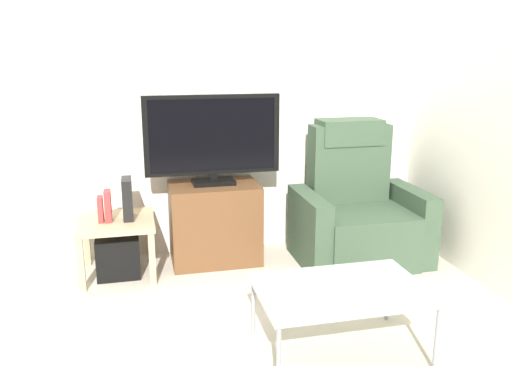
% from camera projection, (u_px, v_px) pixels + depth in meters
% --- Properties ---
extents(ground_plane, '(6.40, 6.40, 0.00)m').
position_uv_depth(ground_plane, '(224.00, 311.00, 3.32)').
color(ground_plane, beige).
extents(wall_back, '(6.40, 0.06, 2.60)m').
position_uv_depth(wall_back, '(197.00, 91.00, 4.07)').
color(wall_back, silver).
rests_on(wall_back, ground).
extents(wall_side, '(0.06, 4.48, 2.60)m').
position_uv_depth(wall_side, '(504.00, 99.00, 3.41)').
color(wall_side, silver).
rests_on(wall_side, ground).
extents(tv_stand, '(0.68, 0.45, 0.62)m').
position_uv_depth(tv_stand, '(215.00, 223.00, 4.05)').
color(tv_stand, brown).
rests_on(tv_stand, ground).
extents(television, '(1.02, 0.20, 0.68)m').
position_uv_depth(television, '(213.00, 137.00, 3.91)').
color(television, black).
rests_on(television, tv_stand).
extents(recliner_armchair, '(0.98, 0.78, 1.08)m').
position_uv_depth(recliner_armchair, '(357.00, 212.00, 4.11)').
color(recliner_armchair, '#384C38').
rests_on(recliner_armchair, ground).
extents(side_table, '(0.54, 0.54, 0.42)m').
position_uv_depth(side_table, '(116.00, 228.00, 3.79)').
color(side_table, tan).
rests_on(side_table, ground).
extents(subwoofer_box, '(0.30, 0.30, 0.30)m').
position_uv_depth(subwoofer_box, '(118.00, 255.00, 3.84)').
color(subwoofer_box, black).
rests_on(subwoofer_box, ground).
extents(book_leftmost, '(0.04, 0.10, 0.18)m').
position_uv_depth(book_leftmost, '(100.00, 209.00, 3.71)').
color(book_leftmost, red).
rests_on(book_leftmost, side_table).
extents(book_middle, '(0.04, 0.11, 0.23)m').
position_uv_depth(book_middle, '(108.00, 206.00, 3.71)').
color(book_middle, red).
rests_on(book_middle, side_table).
extents(game_console, '(0.07, 0.20, 0.30)m').
position_uv_depth(game_console, '(127.00, 199.00, 3.76)').
color(game_console, black).
rests_on(game_console, side_table).
extents(coffee_table, '(0.90, 0.60, 0.38)m').
position_uv_depth(coffee_table, '(341.00, 292.00, 2.79)').
color(coffee_table, '#B2C6C1').
rests_on(coffee_table, ground).
extents(cell_phone, '(0.12, 0.17, 0.01)m').
position_uv_depth(cell_phone, '(330.00, 282.00, 2.84)').
color(cell_phone, '#B7B7BC').
rests_on(cell_phone, coffee_table).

